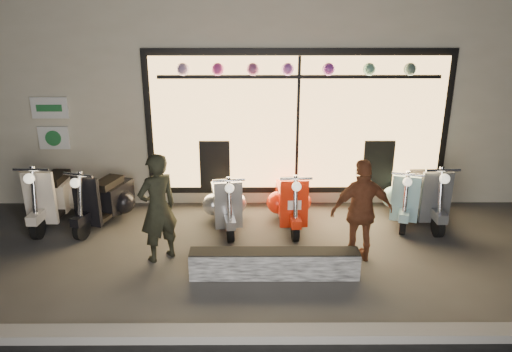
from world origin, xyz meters
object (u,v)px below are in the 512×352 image
(graffiti_barrier, at_px, (274,264))
(scooter_red, at_px, (290,200))
(man, at_px, (158,208))
(woman, at_px, (362,211))
(scooter_silver, at_px, (225,201))

(graffiti_barrier, height_order, scooter_red, scooter_red)
(man, relative_size, woman, 1.05)
(scooter_silver, bearing_deg, woman, -41.14)
(scooter_silver, relative_size, scooter_red, 0.99)
(man, bearing_deg, scooter_silver, -164.56)
(scooter_red, height_order, woman, woman)
(scooter_silver, distance_m, woman, 2.45)
(scooter_silver, xyz_separation_m, scooter_red, (1.11, 0.05, 0.01))
(scooter_red, xyz_separation_m, woman, (0.94, -1.34, 0.38))
(man, bearing_deg, graffiti_barrier, 123.93)
(graffiti_barrier, relative_size, man, 1.43)
(scooter_silver, height_order, woman, woman)
(graffiti_barrier, distance_m, scooter_red, 1.86)
(scooter_red, relative_size, man, 0.86)
(woman, bearing_deg, scooter_red, -61.70)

